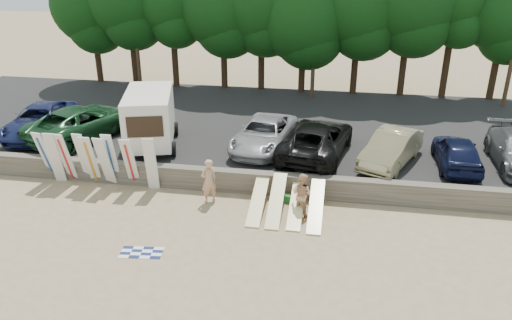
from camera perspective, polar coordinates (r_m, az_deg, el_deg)
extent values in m
plane|color=tan|center=(19.56, -2.82, -7.61)|extent=(120.00, 120.00, 0.00)
cube|color=#6B6356|center=(21.90, -1.17, -2.49)|extent=(44.00, 0.50, 1.00)
cube|color=#282828|center=(28.79, 1.64, 3.70)|extent=(44.00, 14.50, 0.70)
cylinder|color=#382616|center=(38.93, -17.63, 11.25)|extent=(0.44, 0.44, 3.70)
sphere|color=#134313|center=(38.40, -18.31, 16.50)|extent=(5.59, 5.59, 5.59)
cylinder|color=#382616|center=(37.36, -13.78, 11.53)|extent=(0.44, 0.44, 4.14)
cylinder|color=#382616|center=(36.31, -9.26, 11.49)|extent=(0.44, 0.44, 4.05)
cylinder|color=#382616|center=(35.56, -3.68, 11.37)|extent=(0.44, 0.44, 3.90)
sphere|color=#134313|center=(34.96, -3.84, 17.48)|extent=(6.13, 6.13, 6.13)
cylinder|color=#382616|center=(35.14, 0.61, 11.41)|extent=(0.44, 0.44, 4.08)
cylinder|color=#382616|center=(34.57, 5.28, 10.65)|extent=(0.44, 0.44, 3.53)
sphere|color=#134313|center=(33.98, 5.51, 16.33)|extent=(6.38, 6.38, 6.38)
cylinder|color=#382616|center=(34.73, 11.23, 10.80)|extent=(0.44, 0.44, 4.04)
sphere|color=#134313|center=(34.11, 11.77, 17.27)|extent=(6.17, 6.17, 6.17)
cylinder|color=#382616|center=(34.93, 16.49, 10.59)|extent=(0.44, 0.44, 4.31)
cylinder|color=#382616|center=(35.35, 20.90, 10.17)|extent=(0.44, 0.44, 4.32)
cylinder|color=#382616|center=(36.10, 25.59, 9.23)|extent=(0.44, 0.44, 3.78)
sphere|color=#134313|center=(35.52, 26.65, 14.98)|extent=(5.21, 5.21, 5.21)
cylinder|color=#473321|center=(35.47, -13.68, 14.93)|extent=(0.26, 0.26, 9.00)
cylinder|color=#473321|center=(32.74, 6.75, 14.75)|extent=(0.26, 0.26, 9.00)
cube|color=silver|center=(25.24, -12.07, 4.93)|extent=(3.29, 4.79, 2.40)
cube|color=black|center=(23.10, -12.59, 3.71)|extent=(1.59, 0.49, 0.98)
cylinder|color=black|center=(24.49, -14.78, 1.03)|extent=(0.41, 0.75, 0.72)
cylinder|color=black|center=(24.23, -9.43, 1.27)|extent=(0.41, 0.75, 0.72)
cylinder|color=black|center=(27.11, -14.00, 3.31)|extent=(0.41, 0.75, 0.72)
cylinder|color=black|center=(26.88, -9.16, 3.54)|extent=(0.41, 0.75, 0.72)
imported|color=#141B47|center=(28.88, -23.41, 4.16)|extent=(3.43, 5.94, 1.56)
imported|color=#174022|center=(27.57, -19.23, 4.12)|extent=(4.81, 6.79, 1.72)
imported|color=#96979B|center=(24.72, 0.93, 2.99)|extent=(3.18, 5.59, 1.47)
imported|color=black|center=(24.00, 6.93, 2.40)|extent=(3.73, 6.34, 1.66)
imported|color=#968B5F|center=(23.73, 15.20, 1.30)|extent=(3.35, 4.89, 1.53)
imported|color=black|center=(24.34, 22.00, 0.85)|extent=(1.75, 4.31, 1.47)
cube|color=silver|center=(24.53, -22.89, 0.43)|extent=(0.63, 0.87, 2.51)
cube|color=silver|center=(24.11, -22.01, 0.24)|extent=(0.55, 0.67, 2.55)
cube|color=silver|center=(23.96, -20.90, 0.23)|extent=(0.58, 0.81, 2.52)
cube|color=silver|center=(23.61, -19.06, 0.19)|extent=(0.57, 0.71, 2.54)
cube|color=silver|center=(23.36, -18.38, -0.03)|extent=(0.56, 0.88, 2.49)
cube|color=silver|center=(23.02, -16.89, -0.18)|extent=(0.56, 0.87, 2.50)
cube|color=silver|center=(23.10, -16.21, 0.07)|extent=(0.51, 0.61, 2.56)
cube|color=silver|center=(22.61, -14.20, -0.31)|extent=(0.54, 0.88, 2.49)
cube|color=silver|center=(22.15, -11.91, -0.48)|extent=(0.56, 0.59, 2.57)
cube|color=#FFEFA0|center=(20.44, 0.23, -4.61)|extent=(0.56, 2.89, 0.93)
cube|color=#FFEFA0|center=(20.21, 2.34, -4.61)|extent=(0.56, 2.82, 1.16)
cube|color=#FFEFA0|center=(20.31, 4.66, -5.10)|extent=(0.56, 2.92, 0.81)
cube|color=#FFEFA0|center=(20.08, 6.88, -5.21)|extent=(0.56, 2.86, 1.03)
imported|color=tan|center=(20.98, -5.43, -2.39)|extent=(0.84, 0.82, 1.95)
imported|color=tan|center=(20.10, 5.25, -3.89)|extent=(1.07, 0.99, 1.77)
cube|color=#228032|center=(21.28, 3.67, -4.40)|extent=(0.45, 0.39, 0.32)
cube|color=orange|center=(21.29, 4.20, -4.55)|extent=(0.35, 0.31, 0.22)
plane|color=white|center=(18.49, -12.96, -10.26)|extent=(1.66, 1.66, 0.00)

